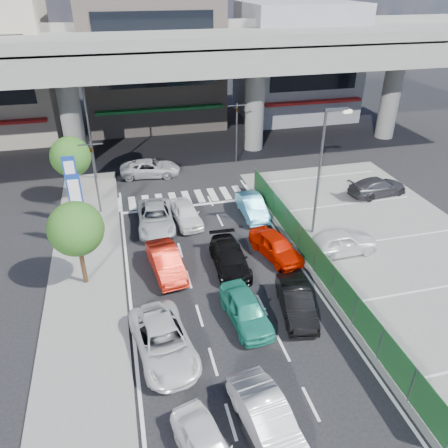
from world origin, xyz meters
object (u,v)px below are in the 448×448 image
object	(u,v)px
tree_near	(76,229)
parked_sedan_dgrey	(378,187)
sedan_black_mid	(230,258)
taxi_orange_right	(276,246)
wagon_silver_front_left	(156,218)
taxi_teal_mid	(246,309)
traffic_light_left	(93,160)
street_lamp_left	(90,122)
taxi_orange_left	(166,262)
hatch_black_mid_right	(296,302)
signboard_far	(72,181)
traffic_light_right	(237,118)
sedan_white_front_mid	(186,213)
kei_truck_front_right	(252,207)
crossing_wagon_silver	(150,168)
tree_far	(71,157)
sedan_white_mid_left	(163,341)
hatch_white_back_mid	(267,419)
parked_sedan_white	(340,242)
signboard_near	(76,200)
street_lamp_right	(323,163)
traffic_cone	(340,249)

from	to	relation	value
tree_near	parked_sedan_dgrey	distance (m)	21.88
sedan_black_mid	taxi_orange_right	bearing A→B (deg)	11.03
wagon_silver_front_left	taxi_teal_mid	bearing A→B (deg)	-69.95
traffic_light_left	street_lamp_left	distance (m)	6.06
street_lamp_left	taxi_orange_left	size ratio (longest dim) A/B	1.91
hatch_black_mid_right	street_lamp_left	bearing A→B (deg)	126.26
traffic_light_left	signboard_far	distance (m)	1.93
signboard_far	hatch_black_mid_right	size ratio (longest dim) A/B	1.17
traffic_light_right	sedan_white_front_mid	bearing A→B (deg)	-122.33
traffic_light_left	signboard_far	bearing A→B (deg)	-144.30
signboard_far	taxi_orange_right	xyz separation A→B (m)	(11.36, -6.97, -2.37)
kei_truck_front_right	crossing_wagon_silver	xyz separation A→B (m)	(-6.09, 8.54, 0.00)
signboard_far	sedan_white_front_mid	world-z (taller)	signboard_far
sedan_white_front_mid	sedan_black_mid	bearing A→B (deg)	-81.37
tree_far	taxi_orange_right	xyz separation A→B (m)	(11.56, -10.48, -2.70)
taxi_orange_left	parked_sedan_dgrey	world-z (taller)	parked_sedan_dgrey
tree_far	kei_truck_front_right	distance (m)	13.15
traffic_light_left	traffic_light_right	size ratio (longest dim) A/B	1.00
wagon_silver_front_left	tree_far	bearing A→B (deg)	136.53
street_lamp_left	taxi_teal_mid	world-z (taller)	street_lamp_left
tree_near	wagon_silver_front_left	world-z (taller)	tree_near
crossing_wagon_silver	taxi_teal_mid	bearing A→B (deg)	-164.79
traffic_light_right	hatch_black_mid_right	xyz separation A→B (m)	(-2.48, -19.92, -3.27)
tree_near	wagon_silver_front_left	size ratio (longest dim) A/B	0.97
traffic_light_right	wagon_silver_front_left	size ratio (longest dim) A/B	1.05
traffic_light_left	sedan_white_mid_left	bearing A→B (deg)	-79.31
tree_far	parked_sedan_dgrey	distance (m)	22.35
signboard_far	hatch_white_back_mid	world-z (taller)	signboard_far
traffic_light_left	signboard_far	size ratio (longest dim) A/B	1.11
tree_near	signboard_far	bearing A→B (deg)	94.90
tree_far	taxi_orange_left	xyz separation A→B (m)	(5.12, -10.52, -2.70)
kei_truck_front_right	taxi_teal_mid	bearing A→B (deg)	-108.44
hatch_white_back_mid	sedan_white_front_mid	xyz separation A→B (m)	(-0.20, 15.97, -0.02)
wagon_silver_front_left	tree_near	bearing A→B (deg)	-127.33
tree_near	taxi_teal_mid	world-z (taller)	tree_near
tree_far	kei_truck_front_right	world-z (taller)	tree_far
street_lamp_left	taxi_orange_left	xyz separation A→B (m)	(3.65, -14.02, -4.08)
taxi_orange_right	parked_sedan_white	size ratio (longest dim) A/B	0.92
street_lamp_left	sedan_white_front_mid	xyz separation A→B (m)	(5.68, -8.70, -4.10)
signboard_near	sedan_white_mid_left	world-z (taller)	signboard_near
kei_truck_front_right	signboard_near	bearing A→B (deg)	-173.44
street_lamp_right	wagon_silver_front_left	bearing A→B (deg)	162.18
tree_far	sedan_white_mid_left	world-z (taller)	tree_far
hatch_white_back_mid	street_lamp_right	bearing A→B (deg)	50.02
street_lamp_right	parked_sedan_white	distance (m)	4.77
signboard_near	sedan_white_front_mid	size ratio (longest dim) A/B	1.20
sedan_white_mid_left	taxi_orange_left	size ratio (longest dim) A/B	1.18
traffic_light_right	traffic_cone	xyz separation A→B (m)	(1.95, -15.88, -3.49)
street_lamp_left	hatch_black_mid_right	world-z (taller)	street_lamp_left
crossing_wagon_silver	parked_sedan_white	world-z (taller)	parked_sedan_white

